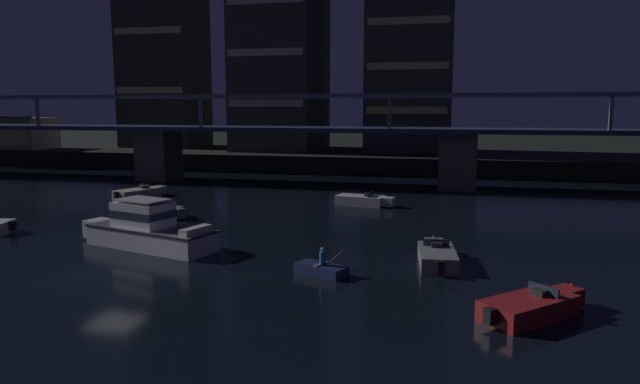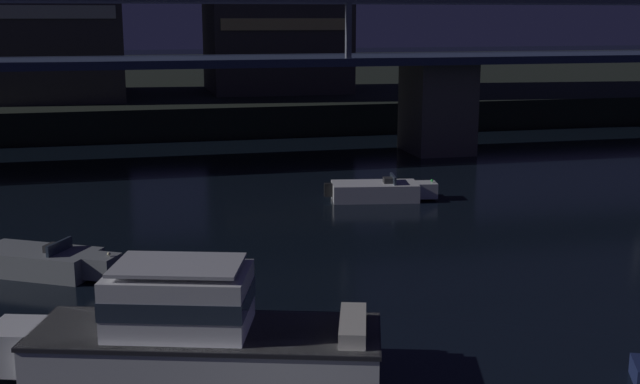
{
  "view_description": "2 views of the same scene",
  "coord_description": "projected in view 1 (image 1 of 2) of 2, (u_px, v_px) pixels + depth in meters",
  "views": [
    {
      "loc": [
        16.01,
        -24.14,
        8.01
      ],
      "look_at": [
        6.58,
        16.14,
        1.94
      ],
      "focal_mm": 32.35,
      "sensor_mm": 36.0,
      "label": 1
    },
    {
      "loc": [
        -2.41,
        -12.6,
        8.3
      ],
      "look_at": [
        4.33,
        15.62,
        2.01
      ],
      "focal_mm": 45.68,
      "sensor_mm": 36.0,
      "label": 2
    }
  ],
  "objects": [
    {
      "name": "ground_plane",
      "position": [
        113.0,
        274.0,
        28.03
      ],
      "size": [
        400.0,
        400.0,
        0.0
      ],
      "primitive_type": "plane",
      "color": "black"
    },
    {
      "name": "far_riverbank",
      "position": [
        367.0,
        145.0,
        107.43
      ],
      "size": [
        240.0,
        80.0,
        2.2
      ],
      "primitive_type": "cube",
      "color": "black",
      "rests_on": "ground"
    },
    {
      "name": "river_bridge",
      "position": [
        299.0,
        143.0,
        60.7
      ],
      "size": [
        103.92,
        6.4,
        9.38
      ],
      "color": "#605B51",
      "rests_on": "ground"
    },
    {
      "name": "tower_west_low",
      "position": [
        162.0,
        4.0,
        84.51
      ],
      "size": [
        11.12,
        9.22,
        41.94
      ],
      "color": "#38332D",
      "rests_on": "far_riverbank"
    },
    {
      "name": "tower_west_tall",
      "position": [
        281.0,
        32.0,
        79.03
      ],
      "size": [
        10.84,
        14.04,
        32.53
      ],
      "color": "#423D38",
      "rests_on": "far_riverbank"
    },
    {
      "name": "tower_central",
      "position": [
        411.0,
        46.0,
        76.26
      ],
      "size": [
        11.05,
        9.96,
        28.07
      ],
      "color": "#423D38",
      "rests_on": "far_riverbank"
    },
    {
      "name": "waterfront_pavilion",
      "position": [
        10.0,
        133.0,
        82.6
      ],
      "size": [
        12.4,
        7.4,
        4.7
      ],
      "color": "#B2AD9E",
      "rests_on": "far_riverbank"
    },
    {
      "name": "cabin_cruiser_near_left",
      "position": [
        147.0,
        229.0,
        33.29
      ],
      "size": [
        9.34,
        4.9,
        2.79
      ],
      "color": "silver",
      "rests_on": "ground"
    },
    {
      "name": "speedboat_near_center",
      "position": [
        160.0,
        210.0,
        43.03
      ],
      "size": [
        4.87,
        3.6,
        1.16
      ],
      "color": "gray",
      "rests_on": "ground"
    },
    {
      "name": "speedboat_mid_left",
      "position": [
        437.0,
        256.0,
        29.73
      ],
      "size": [
        2.21,
        5.23,
        1.16
      ],
      "color": "gray",
      "rests_on": "ground"
    },
    {
      "name": "speedboat_mid_center",
      "position": [
        532.0,
        307.0,
        22.17
      ],
      "size": [
        4.37,
        4.4,
        1.16
      ],
      "color": "maroon",
      "rests_on": "ground"
    },
    {
      "name": "speedboat_mid_right",
      "position": [
        139.0,
        193.0,
        51.7
      ],
      "size": [
        3.22,
        5.02,
        1.16
      ],
      "color": "beige",
      "rests_on": "ground"
    },
    {
      "name": "speedboat_far_left",
      "position": [
        363.0,
        200.0,
        47.55
      ],
      "size": [
        5.23,
        2.44,
        1.16
      ],
      "color": "silver",
      "rests_on": "ground"
    },
    {
      "name": "dinghy_with_paddler",
      "position": [
        321.0,
        269.0,
        27.88
      ],
      "size": [
        2.82,
        2.7,
        1.36
      ],
      "color": "#19234C",
      "rests_on": "ground"
    }
  ]
}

